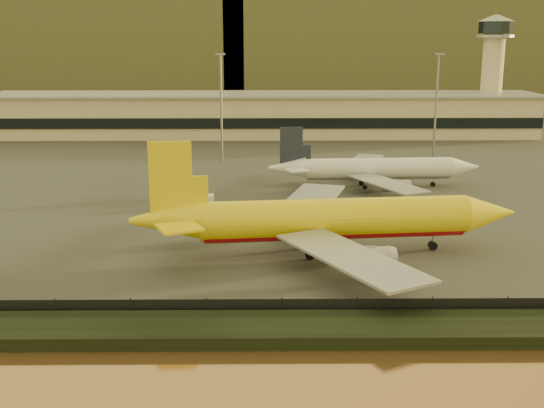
# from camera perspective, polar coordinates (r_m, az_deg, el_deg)

# --- Properties ---
(ground) EXTENTS (900.00, 900.00, 0.00)m
(ground) POSITION_cam_1_polar(r_m,az_deg,el_deg) (85.70, -0.73, -6.21)
(ground) COLOR black
(ground) RESTS_ON ground
(embankment) EXTENTS (320.00, 7.00, 1.40)m
(embankment) POSITION_cam_1_polar(r_m,az_deg,el_deg) (69.68, -0.76, -10.48)
(embankment) COLOR black
(embankment) RESTS_ON ground
(tarmac) EXTENTS (320.00, 220.00, 0.20)m
(tarmac) POSITION_cam_1_polar(r_m,az_deg,el_deg) (177.92, -0.67, 4.38)
(tarmac) COLOR #2D2D2D
(tarmac) RESTS_ON ground
(perimeter_fence) EXTENTS (300.00, 0.05, 2.20)m
(perimeter_fence) POSITION_cam_1_polar(r_m,az_deg,el_deg) (73.11, -0.76, -8.76)
(perimeter_fence) COLOR black
(perimeter_fence) RESTS_ON tarmac
(terminal_building) EXTENTS (202.00, 25.00, 12.60)m
(terminal_building) POSITION_cam_1_polar(r_m,az_deg,el_deg) (207.86, -4.71, 7.42)
(terminal_building) COLOR #C7B18A
(terminal_building) RESTS_ON tarmac
(control_tower) EXTENTS (11.20, 11.20, 35.50)m
(control_tower) POSITION_cam_1_polar(r_m,az_deg,el_deg) (222.82, 18.00, 11.21)
(control_tower) COLOR #C7B18A
(control_tower) RESTS_ON tarmac
(apron_light_masts) EXTENTS (152.20, 12.20, 25.40)m
(apron_light_masts) POSITION_cam_1_polar(r_m,az_deg,el_deg) (156.78, 4.86, 8.80)
(apron_light_masts) COLOR slate
(apron_light_masts) RESTS_ON tarmac
(distant_hills) EXTENTS (470.00, 160.00, 70.00)m
(distant_hills) POSITION_cam_1_polar(r_m,az_deg,el_deg) (421.01, -3.56, 14.11)
(distant_hills) COLOR brown
(distant_hills) RESTS_ON ground
(dhl_cargo_jet) EXTENTS (53.61, 52.23, 16.00)m
(dhl_cargo_jet) POSITION_cam_1_polar(r_m,az_deg,el_deg) (93.45, 4.69, -1.34)
(dhl_cargo_jet) COLOR #E0BE0B
(dhl_cargo_jet) RESTS_ON tarmac
(white_narrowbody_jet) EXTENTS (42.23, 41.19, 12.14)m
(white_narrowbody_jet) POSITION_cam_1_polar(r_m,az_deg,el_deg) (136.38, 8.59, 2.89)
(white_narrowbody_jet) COLOR silver
(white_narrowbody_jet) RESTS_ON tarmac
(gse_vehicle_yellow) EXTENTS (3.71, 2.44, 1.54)m
(gse_vehicle_yellow) POSITION_cam_1_polar(r_m,az_deg,el_deg) (109.88, 11.24, -1.41)
(gse_vehicle_yellow) COLOR #E0BE0B
(gse_vehicle_yellow) RESTS_ON tarmac
(gse_vehicle_white) EXTENTS (4.62, 2.24, 2.04)m
(gse_vehicle_white) POSITION_cam_1_polar(r_m,az_deg,el_deg) (120.83, -5.99, 0.29)
(gse_vehicle_white) COLOR silver
(gse_vehicle_white) RESTS_ON tarmac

